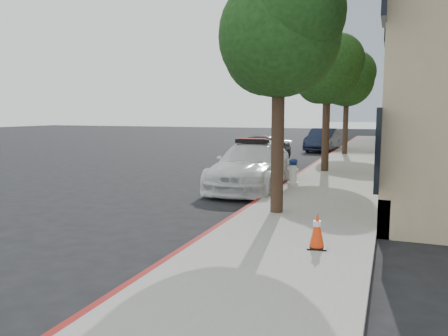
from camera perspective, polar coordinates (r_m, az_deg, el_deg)
name	(u,v)px	position (r m, az deg, el deg)	size (l,w,h in m)	color
ground	(200,195)	(13.40, -3.14, -3.56)	(120.00, 120.00, 0.00)	black
sidewalk	(351,163)	(22.21, 16.24, 0.65)	(3.20, 50.00, 0.15)	gray
curb_strip	(319,162)	(22.39, 12.31, 0.82)	(0.12, 50.00, 0.15)	maroon
tower_left	(361,14)	(135.17, 17.50, 18.62)	(18.00, 14.00, 60.00)	#9EA8B7
tower_right	(408,48)	(148.34, 22.93, 14.21)	(14.00, 14.00, 44.00)	#9EA8B7
tree_near	(280,34)	(10.44, 7.37, 16.92)	(2.92, 2.82, 5.62)	black
tree_mid	(328,71)	(18.24, 13.45, 12.23)	(2.77, 2.64, 5.43)	black
tree_far	(348,79)	(26.18, 15.84, 11.07)	(3.10, 3.00, 5.81)	black
police_car	(252,166)	(14.55, 3.68, 0.32)	(2.36, 5.32, 1.67)	white
parked_car_mid	(261,150)	(20.28, 4.92, 2.35)	(1.87, 4.65, 1.58)	black
parked_car_far	(323,140)	(29.44, 12.79, 3.61)	(1.58, 4.52, 1.49)	#131A31
fire_hydrant	(293,172)	(14.39, 9.00, -0.55)	(0.38, 0.34, 0.88)	white
traffic_cone	(317,230)	(7.86, 12.06, -7.95)	(0.39, 0.39, 0.64)	black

